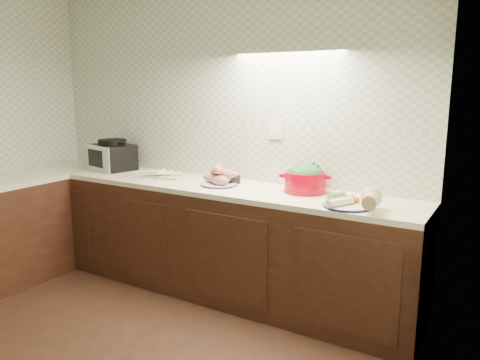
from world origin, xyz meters
The scene contains 8 objects.
room centered at (0.00, 0.00, 1.63)m, with size 3.60×3.60×2.60m.
counter centered at (-0.68, 0.68, 0.45)m, with size 3.60×3.60×0.90m.
toaster_oven centered at (-1.05, 1.58, 1.03)m, with size 0.46×0.39×0.28m.
parsnip_pile centered at (-0.41, 1.49, 0.93)m, with size 0.36×0.27×0.07m.
sweet_potato_plate centered at (0.21, 1.50, 0.96)m, with size 0.30×0.29×0.17m.
onion_bowl centered at (0.23, 1.62, 0.95)m, with size 0.16×0.16×0.13m.
dutch_oven centered at (0.89, 1.62, 1.00)m, with size 0.39×0.39×0.22m.
veg_plate centered at (1.37, 1.38, 0.95)m, with size 0.38×0.34×0.15m.
Camera 1 is at (2.22, -1.52, 1.67)m, focal length 35.00 mm.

